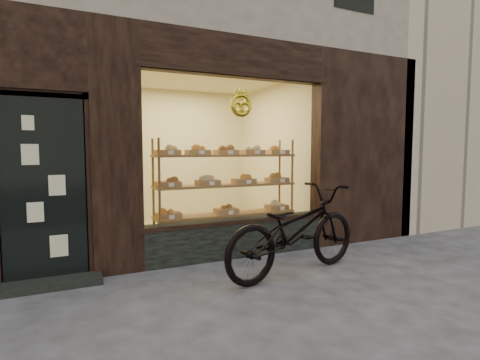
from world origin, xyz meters
TOP-DOWN VIEW (x-y plane):
  - ground at (0.00, 0.00)m, footprint 90.00×90.00m
  - neighbor_right at (9.60, 5.50)m, footprint 12.00×7.00m
  - display_shelf at (0.45, 2.55)m, footprint 2.20×0.45m
  - bicycle at (0.76, 1.12)m, footprint 2.20×1.12m

SIDE VIEW (x-z plane):
  - ground at x=0.00m, z-range 0.00..0.00m
  - bicycle at x=0.76m, z-range 0.00..1.10m
  - display_shelf at x=0.45m, z-range 0.04..1.74m
  - neighbor_right at x=9.60m, z-range 0.00..9.00m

